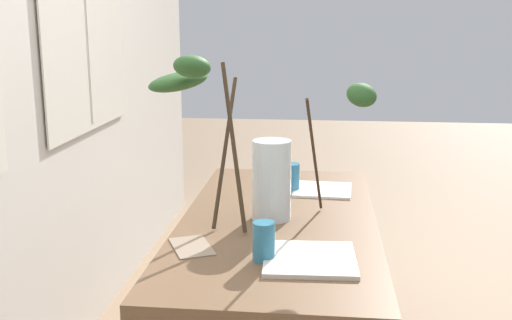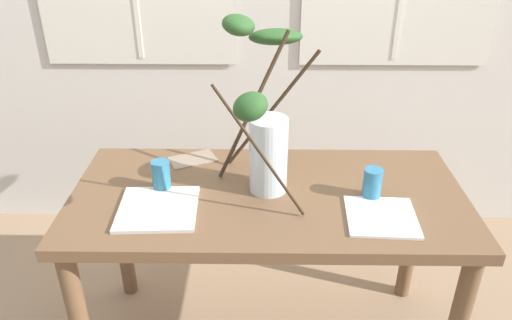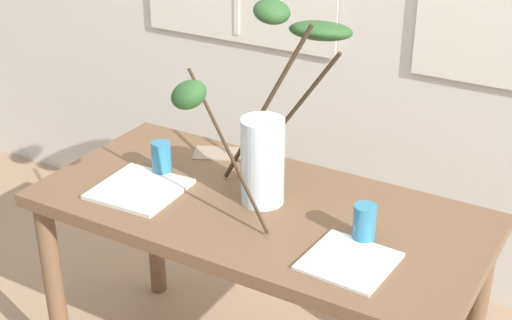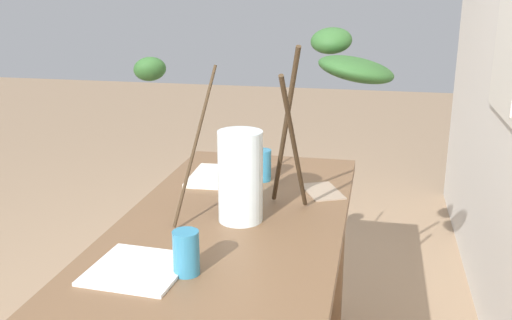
% 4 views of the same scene
% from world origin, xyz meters
% --- Properties ---
extents(dining_table, '(1.48, 0.71, 0.77)m').
position_xyz_m(dining_table, '(0.00, 0.00, 0.66)').
color(dining_table, brown).
rests_on(dining_table, ground).
extents(vase_with_branches, '(0.39, 0.84, 0.61)m').
position_xyz_m(vase_with_branches, '(-0.01, 0.12, 1.05)').
color(vase_with_branches, silver).
rests_on(vase_with_branches, dining_table).
extents(drinking_glass_blue_left, '(0.07, 0.07, 0.12)m').
position_xyz_m(drinking_glass_blue_left, '(-0.40, 0.02, 0.83)').
color(drinking_glass_blue_left, teal).
rests_on(drinking_glass_blue_left, dining_table).
extents(drinking_glass_blue_right, '(0.07, 0.07, 0.12)m').
position_xyz_m(drinking_glass_blue_right, '(0.38, -0.03, 0.83)').
color(drinking_glass_blue_right, teal).
rests_on(drinking_glass_blue_right, dining_table).
extents(plate_square_left, '(0.29, 0.29, 0.01)m').
position_xyz_m(plate_square_left, '(-0.39, -0.12, 0.78)').
color(plate_square_left, silver).
rests_on(plate_square_left, dining_table).
extents(plate_square_right, '(0.25, 0.25, 0.01)m').
position_xyz_m(plate_square_right, '(0.39, -0.16, 0.78)').
color(plate_square_right, white).
rests_on(plate_square_right, dining_table).
extents(napkin_folded, '(0.22, 0.18, 0.00)m').
position_xyz_m(napkin_folded, '(-0.32, 0.26, 0.77)').
color(napkin_folded, gray).
rests_on(napkin_folded, dining_table).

